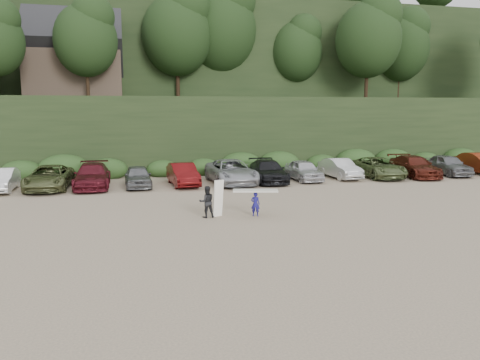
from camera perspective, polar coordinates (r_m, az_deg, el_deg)
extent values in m
plane|color=tan|center=(22.98, 6.42, -4.15)|extent=(120.00, 120.00, 0.00)
cube|color=black|center=(43.76, -3.42, 5.99)|extent=(80.00, 14.00, 6.00)
cube|color=black|center=(61.58, -6.49, 11.41)|extent=(90.00, 30.00, 16.00)
ellipsoid|color=black|center=(44.11, -3.52, 16.43)|extent=(66.00, 12.00, 10.00)
cube|color=#2B491E|center=(36.52, -2.16, 1.67)|extent=(46.20, 2.00, 1.20)
cube|color=brown|center=(45.32, -19.41, 11.94)|extent=(8.00, 6.00, 4.00)
imported|color=white|center=(32.46, -27.05, 0.00)|extent=(1.61, 4.31, 1.41)
imported|color=#5B6339|center=(31.99, -22.25, 0.28)|extent=(2.72, 5.53, 1.51)
imported|color=#5B141F|center=(31.66, -17.55, 0.49)|extent=(2.19, 5.37, 1.56)
imported|color=slate|center=(31.17, -12.34, 0.43)|extent=(1.74, 4.14, 1.40)
imported|color=#5D0E0F|center=(31.35, -6.96, 0.68)|extent=(1.90, 4.58, 1.47)
imported|color=#ACADB3|center=(31.87, -1.07, 1.02)|extent=(2.97, 5.97, 1.63)
imported|color=black|center=(32.70, 3.43, 1.08)|extent=(2.38, 5.26, 1.49)
imported|color=silver|center=(33.59, 7.78, 1.19)|extent=(1.80, 4.30, 1.45)
imported|color=silver|center=(35.06, 12.10, 1.38)|extent=(1.81, 4.46, 1.44)
imported|color=#5A6A3D|center=(36.17, 16.48, 1.47)|extent=(2.54, 5.36, 1.48)
imported|color=#541C13|center=(37.46, 20.48, 1.56)|extent=(2.58, 5.47, 1.54)
imported|color=slate|center=(39.35, 24.01, 1.70)|extent=(2.20, 4.73, 1.57)
imported|color=navy|center=(22.32, 1.89, -2.95)|extent=(0.50, 0.42, 1.17)
cube|color=silver|center=(22.19, 1.90, -1.30)|extent=(2.21, 1.09, 0.09)
imported|color=black|center=(22.05, -4.08, -2.66)|extent=(0.76, 0.61, 1.50)
cube|color=white|center=(22.15, -2.67, -2.24)|extent=(0.56, 0.43, 1.77)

